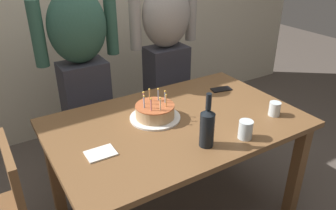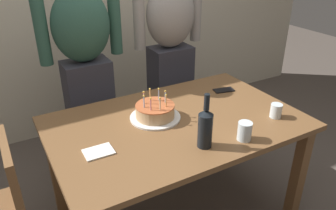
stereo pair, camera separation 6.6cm
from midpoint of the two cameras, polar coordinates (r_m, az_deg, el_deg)
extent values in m
cube|color=brown|center=(2.02, 0.55, -3.12)|extent=(1.50, 0.96, 0.03)
cube|color=brown|center=(2.38, 20.38, -10.58)|extent=(0.07, 0.07, 0.70)
cube|color=brown|center=(2.35, -19.61, -10.87)|extent=(0.07, 0.07, 0.70)
cube|color=brown|center=(2.84, 7.76, -2.42)|extent=(0.07, 0.07, 0.70)
cylinder|color=white|center=(2.03, -3.15, -2.17)|extent=(0.31, 0.31, 0.01)
cylinder|color=tan|center=(2.01, -3.19, -1.11)|extent=(0.23, 0.23, 0.07)
cylinder|color=#B75B33|center=(1.99, -3.21, -0.10)|extent=(0.24, 0.24, 0.01)
cylinder|color=#93B7DB|center=(1.95, -5.08, 0.42)|extent=(0.01, 0.01, 0.07)
sphere|color=#F9C64C|center=(1.93, -5.13, 1.51)|extent=(0.01, 0.01, 0.01)
cylinder|color=pink|center=(1.92, -3.91, -0.03)|extent=(0.01, 0.01, 0.07)
sphere|color=#F9C64C|center=(1.90, -3.95, 1.08)|extent=(0.01, 0.01, 0.01)
cylinder|color=beige|center=(1.92, -2.31, 0.06)|extent=(0.01, 0.01, 0.07)
sphere|color=#F9C64C|center=(1.90, -2.34, 1.17)|extent=(0.01, 0.01, 0.01)
cylinder|color=#EAB266|center=(1.96, -1.30, 0.62)|extent=(0.01, 0.01, 0.07)
sphere|color=#F9C64C|center=(1.94, -1.31, 1.71)|extent=(0.01, 0.01, 0.01)
cylinder|color=#93B7DB|center=(2.00, -1.45, 1.29)|extent=(0.01, 0.01, 0.07)
sphere|color=#F9C64C|center=(1.99, -1.46, 2.36)|extent=(0.01, 0.01, 0.01)
cylinder|color=#93B7DB|center=(2.04, -2.61, 1.69)|extent=(0.01, 0.01, 0.07)
sphere|color=#F9C64C|center=(2.02, -2.64, 2.75)|extent=(0.01, 0.01, 0.01)
cylinder|color=#EAB266|center=(2.03, -4.12, 1.62)|extent=(0.01, 0.01, 0.07)
sphere|color=#F9C64C|center=(2.02, -4.15, 2.68)|extent=(0.01, 0.01, 0.01)
cylinder|color=pink|center=(2.00, -5.14, 1.10)|extent=(0.01, 0.01, 0.07)
sphere|color=#F9C64C|center=(1.98, -5.19, 2.17)|extent=(0.01, 0.01, 0.01)
cylinder|color=silver|center=(1.86, 12.11, -4.14)|extent=(0.08, 0.08, 0.10)
cylinder|color=silver|center=(2.14, 16.92, -0.63)|extent=(0.07, 0.07, 0.09)
cylinder|color=black|center=(1.74, 5.59, -4.27)|extent=(0.08, 0.08, 0.19)
cone|color=black|center=(1.69, 5.75, -1.14)|extent=(0.08, 0.08, 0.03)
cylinder|color=black|center=(1.66, 5.84, 0.59)|extent=(0.03, 0.03, 0.09)
cube|color=black|center=(2.43, 8.33, 2.67)|extent=(0.16, 0.10, 0.01)
cube|color=white|center=(1.76, -12.51, -8.07)|extent=(0.15, 0.11, 0.01)
cube|color=#33333D|center=(2.69, -14.11, -2.20)|extent=(0.34, 0.23, 0.92)
ellipsoid|color=#2D5647|center=(2.43, -16.04, 12.79)|extent=(0.41, 0.27, 0.52)
cylinder|color=#2D5647|center=(2.55, -10.46, 13.37)|extent=(0.09, 0.09, 0.44)
cylinder|color=#2D5647|center=(2.41, -22.15, 11.11)|extent=(0.09, 0.09, 0.44)
cube|color=#33333D|center=(2.94, -0.90, 1.30)|extent=(0.34, 0.23, 0.92)
ellipsoid|color=#9E9993|center=(2.71, -1.02, 15.16)|extent=(0.41, 0.27, 0.52)
cylinder|color=#9E9993|center=(2.88, 3.29, 15.29)|extent=(0.09, 0.09, 0.44)
cylinder|color=#9E9993|center=(2.62, -6.40, 14.02)|extent=(0.09, 0.09, 0.44)
cube|color=brown|center=(1.83, -25.79, -11.74)|extent=(0.04, 0.40, 0.40)
camera|label=1|loc=(0.03, -90.96, -0.49)|focal=35.66mm
camera|label=2|loc=(0.03, 89.04, 0.49)|focal=35.66mm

